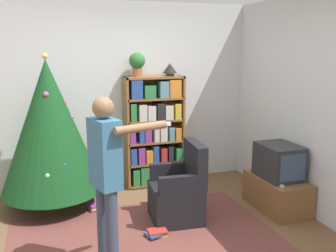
# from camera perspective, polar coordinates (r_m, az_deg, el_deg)

# --- Properties ---
(ground_plane) EXTENTS (14.00, 14.00, 0.00)m
(ground_plane) POSITION_cam_1_polar(r_m,az_deg,el_deg) (4.00, -2.20, -17.73)
(ground_plane) COLOR brown
(wall_back) EXTENTS (8.00, 0.10, 2.60)m
(wall_back) POSITION_cam_1_polar(r_m,az_deg,el_deg) (5.37, -8.11, 4.53)
(wall_back) COLOR silver
(wall_back) RESTS_ON ground_plane
(wall_right) EXTENTS (0.10, 8.00, 2.60)m
(wall_right) POSITION_cam_1_polar(r_m,az_deg,el_deg) (4.54, 22.95, 2.36)
(wall_right) COLOR silver
(wall_right) RESTS_ON ground_plane
(area_rug) EXTENTS (2.77, 1.92, 0.01)m
(area_rug) POSITION_cam_1_polar(r_m,az_deg,el_deg) (4.08, -3.30, -17.08)
(area_rug) COLOR brown
(area_rug) RESTS_ON ground_plane
(bookshelf) EXTENTS (0.84, 0.29, 1.58)m
(bookshelf) POSITION_cam_1_polar(r_m,az_deg,el_deg) (5.36, -2.12, -0.93)
(bookshelf) COLOR brown
(bookshelf) RESTS_ON ground_plane
(tv_stand) EXTENTS (0.49, 0.83, 0.41)m
(tv_stand) POSITION_cam_1_polar(r_m,az_deg,el_deg) (4.91, 16.24, -9.78)
(tv_stand) COLOR brown
(tv_stand) RESTS_ON ground_plane
(television) EXTENTS (0.42, 0.55, 0.42)m
(television) POSITION_cam_1_polar(r_m,az_deg,el_deg) (4.77, 16.55, -5.18)
(television) COLOR #28282D
(television) RESTS_ON tv_stand
(game_remote) EXTENTS (0.04, 0.12, 0.02)m
(game_remote) POSITION_cam_1_polar(r_m,az_deg,el_deg) (4.56, 16.66, -8.58)
(game_remote) COLOR white
(game_remote) RESTS_ON tv_stand
(christmas_tree) EXTENTS (1.24, 1.24, 1.91)m
(christmas_tree) POSITION_cam_1_polar(r_m,az_deg,el_deg) (4.78, -17.59, -0.12)
(christmas_tree) COLOR #4C3323
(christmas_tree) RESTS_ON ground_plane
(armchair) EXTENTS (0.62, 0.61, 0.92)m
(armchair) POSITION_cam_1_polar(r_m,az_deg,el_deg) (4.40, 1.72, -10.21)
(armchair) COLOR black
(armchair) RESTS_ON ground_plane
(standing_person) EXTENTS (0.71, 0.45, 1.58)m
(standing_person) POSITION_cam_1_polar(r_m,az_deg,el_deg) (3.28, -9.36, -6.84)
(standing_person) COLOR #38425B
(standing_person) RESTS_ON ground_plane
(potted_plant) EXTENTS (0.22, 0.22, 0.33)m
(potted_plant) POSITION_cam_1_polar(r_m,az_deg,el_deg) (5.18, -4.72, 9.58)
(potted_plant) COLOR #935B38
(potted_plant) RESTS_ON bookshelf
(table_lamp) EXTENTS (0.20, 0.20, 0.18)m
(table_lamp) POSITION_cam_1_polar(r_m,az_deg,el_deg) (5.32, 0.28, 8.72)
(table_lamp) COLOR #473828
(table_lamp) RESTS_ON bookshelf
(book_pile_near_tree) EXTENTS (0.20, 0.19, 0.08)m
(book_pile_near_tree) POSITION_cam_1_polar(r_m,az_deg,el_deg) (4.83, -10.89, -11.99)
(book_pile_near_tree) COLOR orange
(book_pile_near_tree) RESTS_ON ground_plane
(book_pile_by_chair) EXTENTS (0.25, 0.20, 0.07)m
(book_pile_by_chair) POSITION_cam_1_polar(r_m,az_deg,el_deg) (4.15, -1.70, -15.99)
(book_pile_by_chair) COLOR gold
(book_pile_by_chair) RESTS_ON ground_plane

